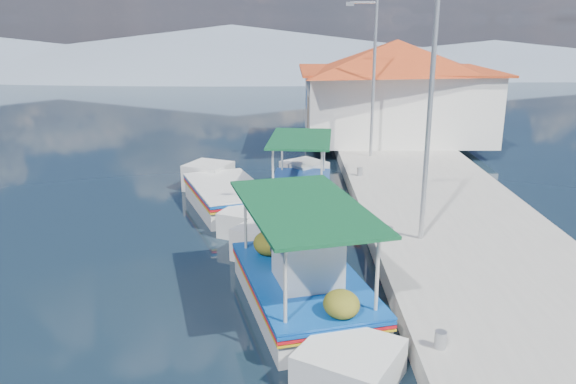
{
  "coord_description": "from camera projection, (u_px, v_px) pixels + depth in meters",
  "views": [
    {
      "loc": [
        1.25,
        -11.4,
        5.75
      ],
      "look_at": [
        1.28,
        3.36,
        1.3
      ],
      "focal_mm": 35.8,
      "sensor_mm": 36.0,
      "label": 1
    }
  ],
  "objects": [
    {
      "name": "bollards",
      "position": [
        371.0,
        194.0,
        17.42
      ],
      "size": [
        0.2,
        17.2,
        0.3
      ],
      "color": "#A5A8AD",
      "rests_on": "quay"
    },
    {
      "name": "lamp_post_near",
      "position": [
        426.0,
        104.0,
        13.39
      ],
      "size": [
        1.21,
        0.14,
        6.0
      ],
      "color": "#A5A8AD",
      "rests_on": "quay"
    },
    {
      "name": "quay",
      "position": [
        433.0,
        200.0,
        18.26
      ],
      "size": [
        5.0,
        44.0,
        0.5
      ],
      "primitive_type": "cube",
      "color": "#A19F97",
      "rests_on": "ground"
    },
    {
      "name": "caique_blue_hull",
      "position": [
        228.0,
        199.0,
        18.13
      ],
      "size": [
        3.5,
        6.25,
        1.19
      ],
      "rotation": [
        0.0,
        0.0,
        -0.37
      ],
      "color": "silver",
      "rests_on": "ground"
    },
    {
      "name": "lamp_post_far",
      "position": [
        372.0,
        71.0,
        22.0
      ],
      "size": [
        1.21,
        0.14,
        6.0
      ],
      "color": "#A5A8AD",
      "rests_on": "quay"
    },
    {
      "name": "main_caique",
      "position": [
        304.0,
        284.0,
        11.89
      ],
      "size": [
        3.46,
        7.29,
        2.48
      ],
      "rotation": [
        0.0,
        0.0,
        -0.26
      ],
      "color": "silver",
      "rests_on": "ground"
    },
    {
      "name": "harbor_building",
      "position": [
        395.0,
        87.0,
        26.15
      ],
      "size": [
        10.49,
        10.49,
        4.4
      ],
      "color": "silver",
      "rests_on": "quay"
    },
    {
      "name": "caique_green_canopy",
      "position": [
        300.0,
        190.0,
        18.87
      ],
      "size": [
        2.23,
        6.3,
        2.36
      ],
      "rotation": [
        0.0,
        0.0,
        0.09
      ],
      "color": "silver",
      "rests_on": "ground"
    },
    {
      "name": "mountain_ridge",
      "position": [
        333.0,
        53.0,
        65.62
      ],
      "size": [
        171.4,
        96.0,
        5.5
      ],
      "color": "slate",
      "rests_on": "ground"
    },
    {
      "name": "ground",
      "position": [
        230.0,
        293.0,
        12.57
      ],
      "size": [
        160.0,
        160.0,
        0.0
      ],
      "primitive_type": "plane",
      "color": "black",
      "rests_on": "ground"
    }
  ]
}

